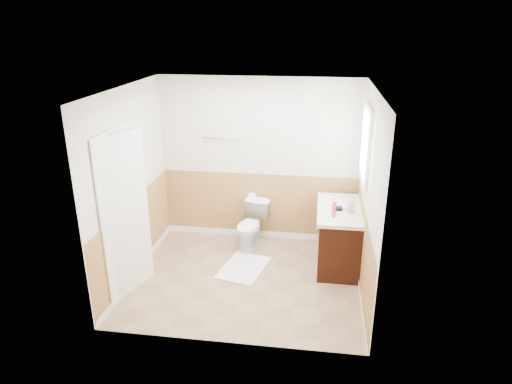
% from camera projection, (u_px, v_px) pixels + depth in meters
% --- Properties ---
extents(floor, '(3.00, 3.00, 0.00)m').
position_uv_depth(floor, '(246.00, 278.00, 6.07)').
color(floor, '#8C7051').
rests_on(floor, ground).
extents(ceiling, '(3.00, 3.00, 0.00)m').
position_uv_depth(ceiling, '(244.00, 89.00, 5.18)').
color(ceiling, white).
rests_on(ceiling, floor).
extents(wall_back, '(3.00, 0.00, 3.00)m').
position_uv_depth(wall_back, '(259.00, 161.00, 6.82)').
color(wall_back, silver).
rests_on(wall_back, floor).
extents(wall_front, '(3.00, 0.00, 3.00)m').
position_uv_depth(wall_front, '(224.00, 238.00, 4.42)').
color(wall_front, silver).
rests_on(wall_front, floor).
extents(wall_left, '(0.00, 3.00, 3.00)m').
position_uv_depth(wall_left, '(130.00, 185.00, 5.82)').
color(wall_left, silver).
rests_on(wall_left, floor).
extents(wall_right, '(0.00, 3.00, 3.00)m').
position_uv_depth(wall_right, '(369.00, 197.00, 5.42)').
color(wall_right, silver).
rests_on(wall_right, floor).
extents(wainscot_back, '(3.00, 0.00, 3.00)m').
position_uv_depth(wainscot_back, '(259.00, 207.00, 7.08)').
color(wainscot_back, '#A57C42').
rests_on(wainscot_back, floor).
extents(wainscot_front, '(3.00, 0.00, 3.00)m').
position_uv_depth(wainscot_front, '(226.00, 302.00, 4.70)').
color(wainscot_front, '#A57C42').
rests_on(wainscot_front, floor).
extents(wainscot_left, '(0.00, 2.60, 2.60)m').
position_uv_depth(wainscot_left, '(136.00, 238.00, 6.08)').
color(wainscot_left, '#A57C42').
rests_on(wainscot_left, floor).
extents(wainscot_right, '(0.00, 2.60, 2.60)m').
position_uv_depth(wainscot_right, '(362.00, 253.00, 5.69)').
color(wainscot_right, '#A57C42').
rests_on(wainscot_right, floor).
extents(toilet, '(0.53, 0.75, 0.69)m').
position_uv_depth(toilet, '(251.00, 226.00, 6.80)').
color(toilet, white).
rests_on(toilet, floor).
extents(bath_mat, '(0.71, 0.90, 0.02)m').
position_uv_depth(bath_mat, '(244.00, 268.00, 6.31)').
color(bath_mat, white).
rests_on(bath_mat, floor).
extents(vanity_cabinet, '(0.55, 1.10, 0.80)m').
position_uv_depth(vanity_cabinet, '(338.00, 238.00, 6.30)').
color(vanity_cabinet, black).
rests_on(vanity_cabinet, floor).
extents(vanity_knob_left, '(0.03, 0.03, 0.03)m').
position_uv_depth(vanity_knob_left, '(317.00, 230.00, 6.19)').
color(vanity_knob_left, silver).
rests_on(vanity_knob_left, vanity_cabinet).
extents(vanity_knob_right, '(0.03, 0.03, 0.03)m').
position_uv_depth(vanity_knob_right, '(317.00, 224.00, 6.38)').
color(vanity_knob_right, silver).
rests_on(vanity_knob_right, vanity_cabinet).
extents(countertop, '(0.60, 1.15, 0.05)m').
position_uv_depth(countertop, '(340.00, 210.00, 6.15)').
color(countertop, white).
rests_on(countertop, vanity_cabinet).
extents(sink_basin, '(0.36, 0.36, 0.02)m').
position_uv_depth(sink_basin, '(340.00, 203.00, 6.27)').
color(sink_basin, silver).
rests_on(sink_basin, countertop).
extents(faucet, '(0.02, 0.02, 0.14)m').
position_uv_depth(faucet, '(354.00, 200.00, 6.23)').
color(faucet, silver).
rests_on(faucet, countertop).
extents(lotion_bottle, '(0.05, 0.05, 0.22)m').
position_uv_depth(lotion_bottle, '(334.00, 209.00, 5.83)').
color(lotion_bottle, '#D1365E').
rests_on(lotion_bottle, countertop).
extents(soap_dispenser, '(0.11, 0.11, 0.21)m').
position_uv_depth(soap_dispenser, '(351.00, 205.00, 5.97)').
color(soap_dispenser, '#9BA5AF').
rests_on(soap_dispenser, countertop).
extents(hair_dryer_body, '(0.14, 0.07, 0.07)m').
position_uv_depth(hair_dryer_body, '(337.00, 208.00, 6.05)').
color(hair_dryer_body, black).
rests_on(hair_dryer_body, countertop).
extents(hair_dryer_handle, '(0.03, 0.03, 0.07)m').
position_uv_depth(hair_dryer_handle, '(335.00, 209.00, 6.09)').
color(hair_dryer_handle, black).
rests_on(hair_dryer_handle, countertop).
extents(mirror_panel, '(0.02, 0.35, 0.90)m').
position_uv_depth(mirror_panel, '(362.00, 149.00, 6.34)').
color(mirror_panel, silver).
rests_on(mirror_panel, wall_right).
extents(window_frame, '(0.04, 0.80, 1.00)m').
position_uv_depth(window_frame, '(366.00, 144.00, 5.79)').
color(window_frame, white).
rests_on(window_frame, wall_right).
extents(window_glass, '(0.01, 0.70, 0.90)m').
position_uv_depth(window_glass, '(367.00, 144.00, 5.79)').
color(window_glass, white).
rests_on(window_glass, wall_right).
extents(door, '(0.29, 0.78, 2.04)m').
position_uv_depth(door, '(125.00, 216.00, 5.47)').
color(door, white).
rests_on(door, wall_left).
extents(door_frame, '(0.02, 0.92, 2.10)m').
position_uv_depth(door_frame, '(119.00, 215.00, 5.48)').
color(door_frame, white).
rests_on(door_frame, wall_left).
extents(door_knob, '(0.06, 0.06, 0.06)m').
position_uv_depth(door_knob, '(141.00, 211.00, 5.79)').
color(door_knob, silver).
rests_on(door_knob, door).
extents(towel_bar, '(0.62, 0.02, 0.02)m').
position_uv_depth(towel_bar, '(222.00, 138.00, 6.72)').
color(towel_bar, silver).
rests_on(towel_bar, wall_back).
extents(tp_holder_bar, '(0.14, 0.02, 0.02)m').
position_uv_depth(tp_holder_bar, '(252.00, 196.00, 6.97)').
color(tp_holder_bar, silver).
rests_on(tp_holder_bar, wall_back).
extents(tp_roll, '(0.10, 0.11, 0.11)m').
position_uv_depth(tp_roll, '(252.00, 196.00, 6.97)').
color(tp_roll, white).
rests_on(tp_roll, tp_holder_bar).
extents(tp_sheet, '(0.10, 0.01, 0.16)m').
position_uv_depth(tp_sheet, '(252.00, 203.00, 7.01)').
color(tp_sheet, white).
rests_on(tp_sheet, tp_roll).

